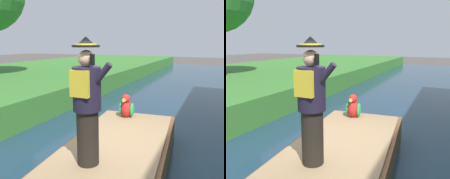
# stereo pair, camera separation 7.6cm
# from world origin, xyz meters

# --- Properties ---
(ground_plane) EXTENTS (80.00, 80.00, 0.00)m
(ground_plane) POSITION_xyz_m (0.00, 0.00, 0.00)
(ground_plane) COLOR #4C4742
(canal_water) EXTENTS (6.29, 48.00, 0.10)m
(canal_water) POSITION_xyz_m (0.00, 0.00, 0.05)
(canal_water) COLOR #1E384C
(canal_water) RESTS_ON ground
(boat) EXTENTS (2.21, 4.36, 0.61)m
(boat) POSITION_xyz_m (0.00, -0.09, 0.40)
(boat) COLOR brown
(boat) RESTS_ON canal_water
(person_pirate) EXTENTS (0.61, 0.42, 1.85)m
(person_pirate) POSITION_xyz_m (-0.09, -0.87, 1.64)
(person_pirate) COLOR black
(person_pirate) RESTS_ON boat
(parrot_plush) EXTENTS (0.36, 0.34, 0.57)m
(parrot_plush) POSITION_xyz_m (-0.36, 1.43, 0.95)
(parrot_plush) COLOR red
(parrot_plush) RESTS_ON boat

